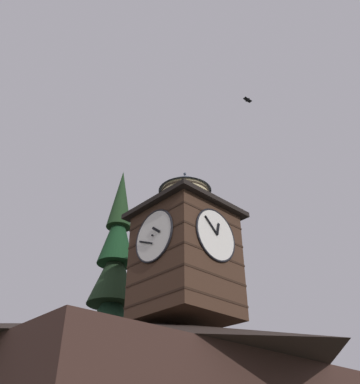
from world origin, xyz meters
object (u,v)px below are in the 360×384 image
(pine_tree_behind, at_px, (109,338))
(moon, at_px, (109,341))
(clock_tower, at_px, (185,250))
(flying_bird_high, at_px, (248,100))

(pine_tree_behind, distance_m, moon, 29.11)
(clock_tower, distance_m, flying_bird_high, 8.46)
(clock_tower, distance_m, moon, 34.90)
(moon, relative_size, flying_bird_high, 4.24)
(pine_tree_behind, distance_m, flying_bird_high, 15.28)
(clock_tower, xyz_separation_m, flying_bird_high, (-0.30, 4.46, 7.18))
(moon, height_order, flying_bird_high, flying_bird_high)
(clock_tower, bearing_deg, moon, -118.25)
(flying_bird_high, bearing_deg, moon, -114.72)
(clock_tower, height_order, pine_tree_behind, pine_tree_behind)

